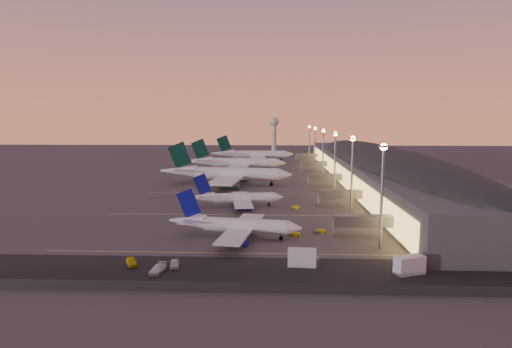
{
  "coord_description": "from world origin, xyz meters",
  "views": [
    {
      "loc": [
        9.86,
        -142.78,
        32.04
      ],
      "look_at": [
        2.0,
        45.0,
        7.0
      ],
      "focal_mm": 30.0,
      "sensor_mm": 36.0,
      "label": 1
    }
  ],
  "objects_px": {
    "airliner_wide_mid": "(235,163)",
    "service_van_c": "(174,264)",
    "airliner_narrow_north": "(236,198)",
    "airliner_wide_near": "(225,174)",
    "catering_truck_a": "(304,258)",
    "airliner_narrow_south": "(234,225)",
    "service_van_b": "(132,262)",
    "airliner_wide_far": "(253,155)",
    "catering_truck_b": "(411,265)",
    "baggage_tug_a": "(294,234)",
    "radar_tower": "(274,128)",
    "baggage_tug_b": "(320,231)",
    "baggage_tug_c": "(295,208)",
    "service_van_a": "(158,269)"
  },
  "relations": [
    {
      "from": "airliner_wide_near",
      "to": "baggage_tug_a",
      "type": "xyz_separation_m",
      "value": [
        28.8,
        -88.15,
        -4.83
      ]
    },
    {
      "from": "baggage_tug_c",
      "to": "catering_truck_a",
      "type": "height_order",
      "value": "catering_truck_a"
    },
    {
      "from": "airliner_wide_near",
      "to": "airliner_wide_mid",
      "type": "bearing_deg",
      "value": 96.28
    },
    {
      "from": "catering_truck_a",
      "to": "airliner_narrow_north",
      "type": "bearing_deg",
      "value": 112.58
    },
    {
      "from": "service_van_a",
      "to": "service_van_b",
      "type": "bearing_deg",
      "value": 156.52
    },
    {
      "from": "airliner_wide_mid",
      "to": "service_van_b",
      "type": "relative_size",
      "value": 12.17
    },
    {
      "from": "service_van_a",
      "to": "service_van_c",
      "type": "bearing_deg",
      "value": 57.71
    },
    {
      "from": "airliner_wide_far",
      "to": "baggage_tug_a",
      "type": "bearing_deg",
      "value": -86.71
    },
    {
      "from": "catering_truck_a",
      "to": "service_van_b",
      "type": "xyz_separation_m",
      "value": [
        -37.43,
        -1.13,
        -0.91
      ]
    },
    {
      "from": "radar_tower",
      "to": "baggage_tug_b",
      "type": "relative_size",
      "value": 9.64
    },
    {
      "from": "catering_truck_b",
      "to": "baggage_tug_b",
      "type": "bearing_deg",
      "value": 96.1
    },
    {
      "from": "baggage_tug_c",
      "to": "catering_truck_b",
      "type": "xyz_separation_m",
      "value": [
        20.91,
        -61.84,
        1.27
      ]
    },
    {
      "from": "airliner_wide_far",
      "to": "airliner_narrow_north",
      "type": "bearing_deg",
      "value": -92.12
    },
    {
      "from": "airliner_wide_mid",
      "to": "service_van_c",
      "type": "bearing_deg",
      "value": -86.81
    },
    {
      "from": "airliner_narrow_south",
      "to": "airliner_wide_mid",
      "type": "bearing_deg",
      "value": 103.89
    },
    {
      "from": "catering_truck_a",
      "to": "catering_truck_b",
      "type": "relative_size",
      "value": 0.95
    },
    {
      "from": "airliner_wide_mid",
      "to": "service_van_a",
      "type": "bearing_deg",
      "value": -87.76
    },
    {
      "from": "baggage_tug_a",
      "to": "catering_truck_b",
      "type": "relative_size",
      "value": 0.49
    },
    {
      "from": "airliner_narrow_south",
      "to": "airliner_wide_mid",
      "type": "distance_m",
      "value": 142.36
    },
    {
      "from": "baggage_tug_a",
      "to": "service_van_b",
      "type": "xyz_separation_m",
      "value": [
        -36.51,
        -24.59,
        0.4
      ]
    },
    {
      "from": "catering_truck_b",
      "to": "airliner_narrow_south",
      "type": "bearing_deg",
      "value": 126.42
    },
    {
      "from": "airliner_narrow_north",
      "to": "airliner_wide_far",
      "type": "relative_size",
      "value": 0.57
    },
    {
      "from": "airliner_narrow_south",
      "to": "catering_truck_b",
      "type": "bearing_deg",
      "value": -24.09
    },
    {
      "from": "catering_truck_a",
      "to": "service_van_c",
      "type": "height_order",
      "value": "catering_truck_a"
    },
    {
      "from": "radar_tower",
      "to": "airliner_narrow_south",
      "type": "bearing_deg",
      "value": -92.08
    },
    {
      "from": "airliner_narrow_north",
      "to": "service_van_a",
      "type": "xyz_separation_m",
      "value": [
        -10.46,
        -66.43,
        -2.38
      ]
    },
    {
      "from": "catering_truck_a",
      "to": "service_van_c",
      "type": "relative_size",
      "value": 1.48
    },
    {
      "from": "baggage_tug_a",
      "to": "baggage_tug_c",
      "type": "xyz_separation_m",
      "value": [
        1.77,
        34.69,
        0.05
      ]
    },
    {
      "from": "catering_truck_b",
      "to": "service_van_b",
      "type": "height_order",
      "value": "catering_truck_b"
    },
    {
      "from": "airliner_wide_near",
      "to": "airliner_wide_mid",
      "type": "distance_m",
      "value": 51.65
    },
    {
      "from": "service_van_b",
      "to": "service_van_c",
      "type": "xyz_separation_m",
      "value": [
        9.61,
        -0.88,
        -0.06
      ]
    },
    {
      "from": "catering_truck_a",
      "to": "catering_truck_b",
      "type": "distance_m",
      "value": 22.07
    },
    {
      "from": "airliner_narrow_north",
      "to": "airliner_wide_near",
      "type": "bearing_deg",
      "value": 92.99
    },
    {
      "from": "airliner_wide_mid",
      "to": "baggage_tug_a",
      "type": "distance_m",
      "value": 142.77
    },
    {
      "from": "airliner_wide_near",
      "to": "service_van_b",
      "type": "relative_size",
      "value": 12.86
    },
    {
      "from": "radar_tower",
      "to": "service_van_b",
      "type": "xyz_separation_m",
      "value": [
        -30.98,
        -314.35,
        -21.02
      ]
    },
    {
      "from": "airliner_wide_far",
      "to": "baggage_tug_b",
      "type": "distance_m",
      "value": 196.38
    },
    {
      "from": "baggage_tug_c",
      "to": "catering_truck_b",
      "type": "height_order",
      "value": "catering_truck_b"
    },
    {
      "from": "airliner_narrow_north",
      "to": "airliner_wide_near",
      "type": "relative_size",
      "value": 0.54
    },
    {
      "from": "radar_tower",
      "to": "service_van_c",
      "type": "relative_size",
      "value": 6.99
    },
    {
      "from": "baggage_tug_c",
      "to": "service_van_c",
      "type": "xyz_separation_m",
      "value": [
        -28.66,
        -60.16,
        0.29
      ]
    },
    {
      "from": "baggage_tug_a",
      "to": "service_van_b",
      "type": "height_order",
      "value": "service_van_b"
    },
    {
      "from": "airliner_narrow_north",
      "to": "baggage_tug_a",
      "type": "distance_m",
      "value": 42.37
    },
    {
      "from": "service_van_a",
      "to": "baggage_tug_b",
      "type": "bearing_deg",
      "value": 48.82
    },
    {
      "from": "catering_truck_a",
      "to": "baggage_tug_c",
      "type": "bearing_deg",
      "value": 93.55
    },
    {
      "from": "baggage_tug_b",
      "to": "catering_truck_a",
      "type": "relative_size",
      "value": 0.49
    },
    {
      "from": "baggage_tug_a",
      "to": "catering_truck_b",
      "type": "distance_m",
      "value": 35.4
    },
    {
      "from": "airliner_wide_near",
      "to": "baggage_tug_b",
      "type": "relative_size",
      "value": 19.04
    },
    {
      "from": "radar_tower",
      "to": "baggage_tug_b",
      "type": "height_order",
      "value": "radar_tower"
    },
    {
      "from": "airliner_wide_far",
      "to": "service_van_b",
      "type": "bearing_deg",
      "value": -96.76
    }
  ]
}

